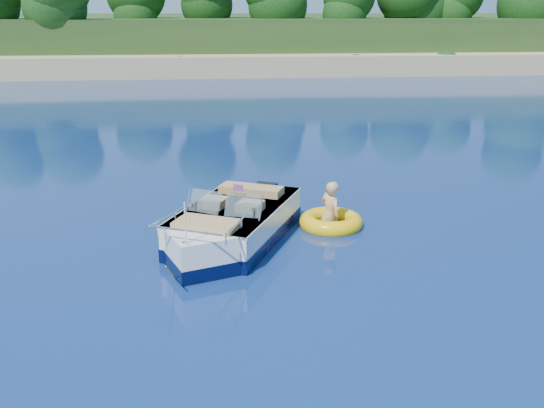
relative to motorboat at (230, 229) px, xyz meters
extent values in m
plane|color=#0B1B4E|center=(3.04, -2.14, -0.34)|extent=(160.00, 160.00, 0.00)
cube|color=tan|center=(3.04, 35.86, 0.16)|extent=(170.00, 8.00, 2.00)
cube|color=#1E3816|center=(3.04, 62.86, 0.66)|extent=(170.00, 56.00, 6.00)
cylinder|color=black|center=(-14.96, 38.36, 2.76)|extent=(0.44, 0.44, 3.20)
cylinder|color=black|center=(3.04, 39.86, 2.96)|extent=(0.44, 0.44, 3.60)
cylinder|color=black|center=(23.04, 37.86, 2.46)|extent=(0.44, 0.44, 2.60)
sphere|color=black|center=(23.04, 37.86, 4.93)|extent=(4.29, 4.29, 4.29)
cube|color=white|center=(0.15, 0.32, -0.06)|extent=(3.14, 3.94, 0.97)
cube|color=white|center=(-0.55, -1.18, -0.06)|extent=(1.67, 1.67, 0.97)
cube|color=black|center=(0.15, 0.32, -0.19)|extent=(3.18, 3.98, 0.28)
cube|color=black|center=(-0.55, -1.18, -0.19)|extent=(1.70, 1.70, 0.28)
cube|color=tan|center=(0.27, 0.57, 0.21)|extent=(2.37, 2.83, 0.09)
cube|color=white|center=(0.15, 0.32, 0.40)|extent=(3.18, 3.95, 0.06)
cube|color=black|center=(0.95, 2.05, -0.02)|extent=(0.60, 0.51, 0.83)
cube|color=#8C9EA5|center=(-0.50, -0.09, 0.66)|extent=(0.74, 0.60, 0.45)
cube|color=#8C9EA5|center=(0.25, -0.44, 0.66)|extent=(0.76, 0.44, 0.45)
cube|color=tan|center=(-0.32, 0.29, 0.43)|extent=(0.67, 0.67, 0.37)
cube|color=tan|center=(0.43, -0.06, 0.43)|extent=(0.67, 0.67, 0.37)
cube|color=tan|center=(0.54, 1.16, 0.43)|extent=(1.52, 1.07, 0.35)
cube|color=tan|center=(-0.47, -1.02, 0.41)|extent=(1.40, 1.14, 0.31)
cylinder|color=white|center=(-0.84, -1.81, 0.82)|extent=(0.03, 0.03, 0.78)
cube|color=red|center=(0.18, -0.41, 1.03)|extent=(0.19, 0.10, 0.13)
cube|color=silver|center=(-0.86, -1.85, 0.45)|extent=(0.11, 0.09, 0.05)
cylinder|color=yellow|center=(-1.12, -2.09, -0.02)|extent=(0.11, 0.99, 0.71)
torus|color=yellow|center=(2.36, 0.90, -0.24)|extent=(1.94, 1.94, 0.39)
torus|color=red|center=(2.36, 0.90, -0.22)|extent=(1.59, 1.59, 0.13)
imported|color=tan|center=(2.31, 0.91, -0.34)|extent=(0.80, 0.95, 1.72)
camera|label=1|loc=(-0.32, -12.09, 4.47)|focal=40.00mm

